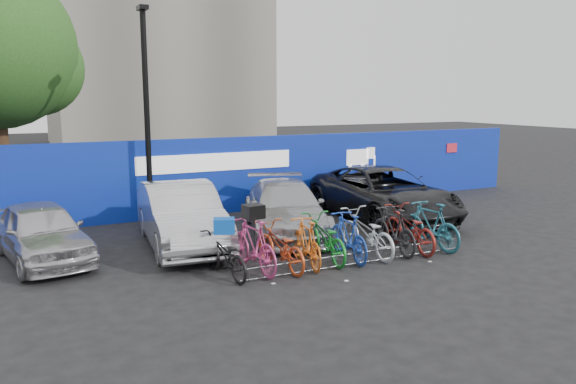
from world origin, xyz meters
TOP-DOWN VIEW (x-y plane):
  - ground at (0.00, 0.00)m, footprint 100.00×100.00m
  - hoarding at (0.01, 6.00)m, footprint 22.00×0.18m
  - tree at (-6.77, 10.06)m, footprint 5.40×5.20m
  - lamppost at (-3.20, 5.40)m, footprint 0.25×0.50m
  - bike_rack at (-0.00, -0.60)m, footprint 5.60×0.03m
  - car_0 at (-6.22, 2.83)m, footprint 2.28×4.16m
  - car_1 at (-3.06, 2.65)m, footprint 2.06×4.85m
  - car_2 at (-0.17, 2.73)m, footprint 3.32×5.17m
  - car_3 at (3.23, 2.96)m, footprint 2.92×5.77m
  - bike_0 at (-2.91, -0.07)m, footprint 0.84×1.84m
  - bike_1 at (-2.24, -0.01)m, footprint 0.72×1.98m
  - bike_2 at (-1.67, -0.10)m, footprint 0.84×1.95m
  - bike_3 at (-1.04, -0.15)m, footprint 0.76×1.82m
  - bike_4 at (-0.49, 0.03)m, footprint 0.81×2.01m
  - bike_5 at (0.02, -0.16)m, footprint 0.69×1.87m
  - bike_6 at (0.58, -0.04)m, footprint 0.78×2.07m
  - bike_7 at (1.30, -0.13)m, footprint 0.66×1.88m
  - bike_8 at (1.76, -0.12)m, footprint 0.82×2.07m
  - bike_9 at (2.34, -0.20)m, footprint 0.70×1.97m
  - cargo_crate at (-2.91, -0.07)m, footprint 0.51×0.45m
  - cargo_topcase at (-2.24, -0.01)m, footprint 0.44×0.40m

SIDE VIEW (x-z plane):
  - ground at x=0.00m, z-range 0.00..0.00m
  - bike_rack at x=0.00m, z-range 0.01..0.31m
  - bike_0 at x=-2.91m, z-range 0.00..0.93m
  - bike_2 at x=-1.67m, z-range 0.00..1.00m
  - bike_4 at x=-0.49m, z-range 0.00..1.04m
  - bike_3 at x=-1.04m, z-range 0.00..1.06m
  - bike_8 at x=1.76m, z-range 0.00..1.07m
  - bike_6 at x=0.58m, z-range 0.00..1.08m
  - bike_5 at x=0.02m, z-range 0.00..1.10m
  - bike_7 at x=1.30m, z-range 0.00..1.11m
  - bike_9 at x=2.34m, z-range 0.00..1.16m
  - bike_1 at x=-2.24m, z-range 0.00..1.16m
  - car_0 at x=-6.22m, z-range 0.00..1.34m
  - car_2 at x=-0.17m, z-range 0.00..1.39m
  - car_1 at x=-3.06m, z-range 0.00..1.55m
  - car_3 at x=3.23m, z-range 0.00..1.56m
  - cargo_crate at x=-2.91m, z-range 0.93..1.24m
  - hoarding at x=0.01m, z-range 0.00..2.40m
  - cargo_topcase at x=-2.24m, z-range 1.16..1.45m
  - lamppost at x=-3.20m, z-range 0.22..6.33m
  - tree at x=-6.77m, z-range 1.17..8.97m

